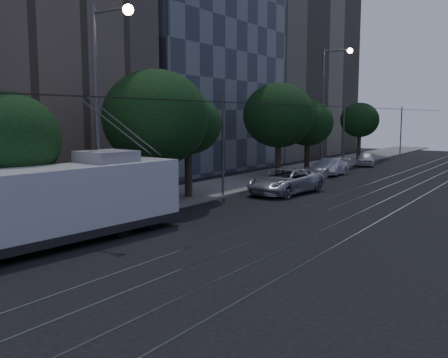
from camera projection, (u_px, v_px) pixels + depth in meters
ground at (191, 244)px, 19.10m from camera, size 120.00×120.00×0.00m
sidewalk at (270, 177)px, 39.69m from camera, size 5.00×90.00×0.15m
tram_rails at (399, 187)px, 34.15m from camera, size 4.52×90.00×0.02m
overhead_wires at (300, 134)px, 37.87m from camera, size 2.23×90.00×6.00m
building_glass_mid at (173, 23)px, 46.04m from camera, size 14.40×18.40×26.80m
building_tan_far at (276, 14)px, 61.98m from camera, size 14.40×22.40×34.80m
trolleybus at (55, 204)px, 18.70m from camera, size 3.36×11.58×5.63m
pickup_silver at (286, 181)px, 31.36m from camera, size 3.32×6.03×1.60m
car_white_a at (291, 182)px, 32.02m from camera, size 1.81×3.99×1.33m
car_white_b at (327, 167)px, 40.94m from camera, size 2.76×5.01×1.37m
car_white_c at (330, 167)px, 41.54m from camera, size 2.59×4.37×1.36m
car_white_d at (366, 159)px, 49.04m from camera, size 2.72×4.42×1.41m
tree_0 at (6, 140)px, 20.02m from camera, size 4.30×4.30×5.86m
tree_1 at (156, 118)px, 26.54m from camera, size 5.70×5.70×7.34m
tree_2 at (188, 125)px, 28.87m from camera, size 3.91×3.91×6.15m
tree_3 at (279, 115)px, 39.08m from camera, size 5.61×5.61×7.44m
tree_4 at (308, 123)px, 42.42m from camera, size 4.38×4.38×6.27m
tree_5 at (360, 120)px, 53.26m from camera, size 4.09×4.09×6.28m
streetlamp_near at (103, 94)px, 21.17m from camera, size 2.33×0.44×9.56m
streetlamp_far at (328, 98)px, 41.25m from camera, size 2.54×0.44×10.57m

